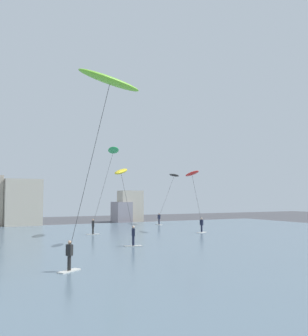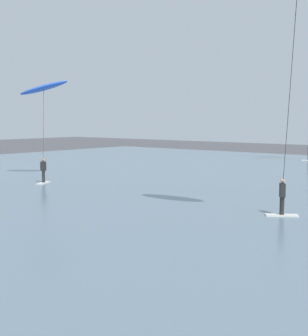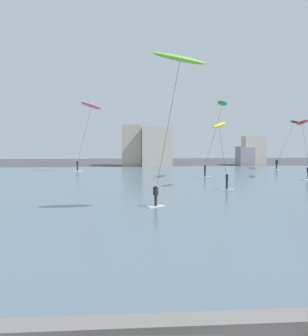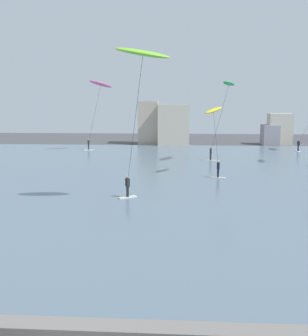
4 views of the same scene
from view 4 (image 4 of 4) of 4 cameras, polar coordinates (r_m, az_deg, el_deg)
name	(u,v)px [view 4 (image 4 of 4)]	position (r m, az deg, el deg)	size (l,w,h in m)	color
water_bay	(145,176)	(37.69, -1.27, -1.16)	(84.00, 52.00, 0.10)	slate
far_shore_buildings	(196,126)	(65.00, 6.06, 6.06)	(25.03, 5.26, 7.08)	#B7A893
kitesurfer_pink	(100,89)	(55.77, -7.86, 11.25)	(4.65, 3.32, 9.98)	silver
kitesurfer_green	(227,90)	(45.90, 10.56, 11.11)	(3.53, 3.69, 9.30)	silver
kitesurfer_lime	(141,65)	(26.24, -1.83, 14.69)	(3.93, 3.67, 10.62)	silver
kitesurfer_yellow	(214,118)	(37.70, 8.69, 7.17)	(2.37, 3.35, 6.67)	silver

